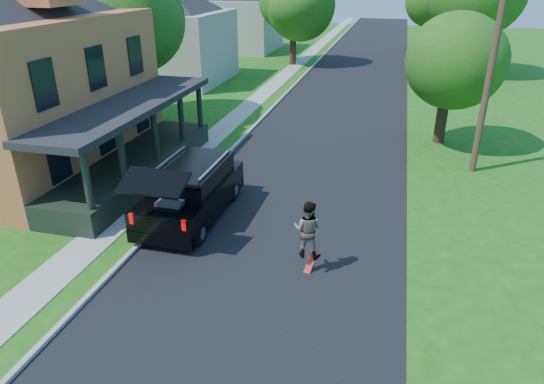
% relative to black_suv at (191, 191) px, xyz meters
% --- Properties ---
extents(ground, '(140.00, 140.00, 0.00)m').
position_rel_black_suv_xyz_m(ground, '(3.20, -3.29, -0.98)').
color(ground, '#1E5511').
rests_on(ground, ground).
extents(street, '(8.00, 120.00, 0.02)m').
position_rel_black_suv_xyz_m(street, '(3.20, 16.71, -0.98)').
color(street, black).
rests_on(street, ground).
extents(curb, '(0.15, 120.00, 0.12)m').
position_rel_black_suv_xyz_m(curb, '(-0.85, 16.71, -0.98)').
color(curb, '#A8A8A3').
rests_on(curb, ground).
extents(sidewalk, '(1.30, 120.00, 0.03)m').
position_rel_black_suv_xyz_m(sidewalk, '(-2.40, 16.71, -0.98)').
color(sidewalk, '#9A9A92').
rests_on(sidewalk, ground).
extents(front_walk, '(6.50, 1.20, 0.03)m').
position_rel_black_suv_xyz_m(front_walk, '(-6.30, 2.71, -0.98)').
color(front_walk, '#9A9A92').
rests_on(front_walk, ground).
extents(neighbor_house_mid, '(12.78, 12.78, 8.30)m').
position_rel_black_suv_xyz_m(neighbor_house_mid, '(-10.30, 20.71, 3.21)').
color(neighbor_house_mid, '#BAB4A4').
rests_on(neighbor_house_mid, ground).
extents(neighbor_house_far, '(12.78, 12.78, 8.30)m').
position_rel_black_suv_xyz_m(neighbor_house_far, '(-10.30, 36.71, 3.21)').
color(neighbor_house_far, '#BAB4A4').
rests_on(neighbor_house_far, ground).
extents(black_suv, '(2.12, 5.48, 2.55)m').
position_rel_black_suv_xyz_m(black_suv, '(0.00, 0.00, 0.00)').
color(black_suv, black).
rests_on(black_suv, ground).
extents(skateboarder, '(0.86, 0.70, 1.66)m').
position_rel_black_suv_xyz_m(skateboarder, '(4.42, -2.26, 0.35)').
color(skateboarder, black).
rests_on(skateboarder, ground).
extents(skateboard, '(0.36, 0.42, 0.64)m').
position_rel_black_suv_xyz_m(skateboard, '(4.55, -2.26, -0.70)').
color(skateboard, red).
rests_on(skateboard, ground).
extents(tree_left_mid, '(6.52, 6.76, 8.15)m').
position_rel_black_suv_xyz_m(tree_left_mid, '(-7.32, 9.92, 4.33)').
color(tree_left_mid, black).
rests_on(tree_left_mid, ground).
extents(tree_right_near, '(4.84, 4.88, 6.83)m').
position_rel_black_suv_xyz_m(tree_right_near, '(8.67, 10.52, 3.54)').
color(tree_right_near, black).
rests_on(tree_right_near, ground).
extents(utility_pole_near, '(1.62, 0.64, 9.22)m').
position_rel_black_suv_xyz_m(utility_pole_near, '(9.90, 6.87, 3.78)').
color(utility_pole_near, '#4D3524').
rests_on(utility_pole_near, ground).
extents(utility_pole_far, '(1.75, 0.40, 9.96)m').
position_rel_black_suv_xyz_m(utility_pole_far, '(10.20, 33.37, 4.16)').
color(utility_pole_far, '#4D3524').
rests_on(utility_pole_far, ground).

